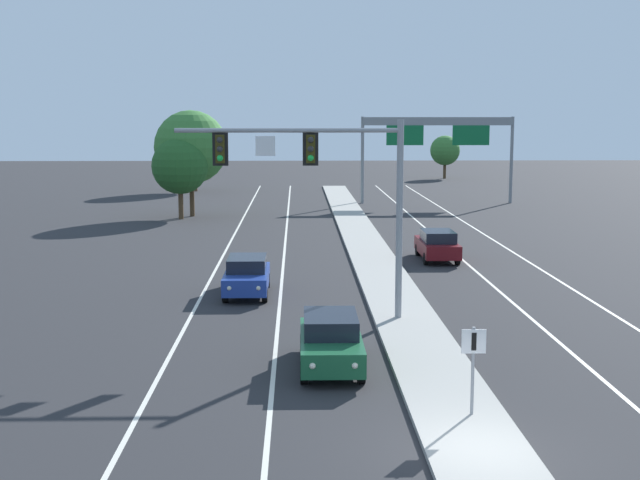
# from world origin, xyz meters

# --- Properties ---
(ground_plane) EXTENTS (260.00, 260.00, 0.00)m
(ground_plane) POSITION_xyz_m (0.00, 0.00, 0.00)
(ground_plane) COLOR #28282B
(median_island) EXTENTS (2.40, 110.00, 0.15)m
(median_island) POSITION_xyz_m (0.00, 18.00, 0.07)
(median_island) COLOR #9E9B93
(median_island) RESTS_ON ground
(lane_stripe_oncoming_center) EXTENTS (0.14, 100.00, 0.01)m
(lane_stripe_oncoming_center) POSITION_xyz_m (-4.70, 25.00, 0.00)
(lane_stripe_oncoming_center) COLOR silver
(lane_stripe_oncoming_center) RESTS_ON ground
(lane_stripe_receding_center) EXTENTS (0.14, 100.00, 0.01)m
(lane_stripe_receding_center) POSITION_xyz_m (4.70, 25.00, 0.00)
(lane_stripe_receding_center) COLOR silver
(lane_stripe_receding_center) RESTS_ON ground
(edge_stripe_left) EXTENTS (0.14, 100.00, 0.01)m
(edge_stripe_left) POSITION_xyz_m (-8.00, 25.00, 0.00)
(edge_stripe_left) COLOR silver
(edge_stripe_left) RESTS_ON ground
(edge_stripe_right) EXTENTS (0.14, 100.00, 0.01)m
(edge_stripe_right) POSITION_xyz_m (8.00, 25.00, 0.00)
(edge_stripe_right) COLOR silver
(edge_stripe_right) RESTS_ON ground
(overhead_signal_mast) EXTENTS (8.13, 0.44, 7.20)m
(overhead_signal_mast) POSITION_xyz_m (-2.92, 12.42, 5.37)
(overhead_signal_mast) COLOR gray
(overhead_signal_mast) RESTS_ON median_island
(median_sign_post) EXTENTS (0.60, 0.10, 2.20)m
(median_sign_post) POSITION_xyz_m (0.30, 2.16, 1.59)
(median_sign_post) COLOR gray
(median_sign_post) RESTS_ON median_island
(car_oncoming_green) EXTENTS (1.83, 4.48, 1.58)m
(car_oncoming_green) POSITION_xyz_m (-3.01, 6.69, 0.82)
(car_oncoming_green) COLOR #195633
(car_oncoming_green) RESTS_ON ground
(car_oncoming_blue) EXTENTS (1.82, 4.47, 1.58)m
(car_oncoming_blue) POSITION_xyz_m (-6.11, 17.35, 0.82)
(car_oncoming_blue) COLOR navy
(car_oncoming_blue) RESTS_ON ground
(car_receding_darkred) EXTENTS (1.83, 4.48, 1.58)m
(car_receding_darkred) POSITION_xyz_m (3.34, 25.75, 0.82)
(car_receding_darkred) COLOR #5B0F14
(car_receding_darkred) RESTS_ON ground
(highway_sign_gantry) EXTENTS (13.28, 0.42, 7.50)m
(highway_sign_gantry) POSITION_xyz_m (8.20, 55.48, 6.16)
(highway_sign_gantry) COLOR gray
(highway_sign_gantry) RESTS_ON ground
(tree_far_left_c) EXTENTS (5.51, 5.51, 7.97)m
(tree_far_left_c) POSITION_xyz_m (-11.92, 46.16, 5.21)
(tree_far_left_c) COLOR #4C3823
(tree_far_left_c) RESTS_ON ground
(tree_far_left_b) EXTENTS (4.14, 4.14, 5.99)m
(tree_far_left_b) POSITION_xyz_m (-12.52, 44.33, 3.91)
(tree_far_left_b) COLOR #4C3823
(tree_far_left_b) RESTS_ON ground
(tree_far_right_c) EXTENTS (3.64, 3.64, 5.26)m
(tree_far_right_c) POSITION_xyz_m (14.17, 85.69, 3.43)
(tree_far_right_c) COLOR #4C3823
(tree_far_right_c) RESTS_ON ground
(tree_far_left_a) EXTENTS (5.46, 5.46, 7.90)m
(tree_far_left_a) POSITION_xyz_m (-14.28, 68.34, 5.16)
(tree_far_left_a) COLOR #4C3823
(tree_far_left_a) RESTS_ON ground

